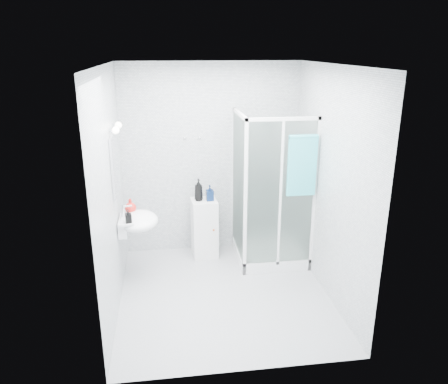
{
  "coord_description": "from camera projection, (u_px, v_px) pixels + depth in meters",
  "views": [
    {
      "loc": [
        -0.61,
        -4.46,
        2.77
      ],
      "look_at": [
        0.05,
        0.35,
        1.15
      ],
      "focal_mm": 35.0,
      "sensor_mm": 36.0,
      "label": 1
    }
  ],
  "objects": [
    {
      "name": "room",
      "position": [
        224.0,
        189.0,
        4.73
      ],
      "size": [
        2.4,
        2.6,
        2.6
      ],
      "color": "silver",
      "rests_on": "ground"
    },
    {
      "name": "shampoo_bottle_a",
      "position": [
        199.0,
        190.0,
        5.79
      ],
      "size": [
        0.13,
        0.13,
        0.3
      ],
      "primitive_type": "imported",
      "rotation": [
        0.0,
        0.0,
        0.13
      ],
      "color": "black",
      "rests_on": "storage_cabinet"
    },
    {
      "name": "hand_towel",
      "position": [
        302.0,
        164.0,
        5.16
      ],
      "size": [
        0.35,
        0.05,
        0.74
      ],
      "color": "#31AFB9",
      "rests_on": "shower_enclosure"
    },
    {
      "name": "wall_basin",
      "position": [
        137.0,
        221.0,
        5.19
      ],
      "size": [
        0.46,
        0.56,
        0.35
      ],
      "color": "white",
      "rests_on": "ground"
    },
    {
      "name": "wall_hooks",
      "position": [
        192.0,
        138.0,
        5.78
      ],
      "size": [
        0.23,
        0.06,
        0.03
      ],
      "color": "silver",
      "rests_on": "room"
    },
    {
      "name": "mirror",
      "position": [
        115.0,
        165.0,
        4.94
      ],
      "size": [
        0.02,
        0.6,
        0.7
      ],
      "primitive_type": "cube",
      "color": "white",
      "rests_on": "room"
    },
    {
      "name": "vanity_lights",
      "position": [
        116.0,
        128.0,
        4.81
      ],
      "size": [
        0.1,
        0.4,
        0.08
      ],
      "color": "silver",
      "rests_on": "room"
    },
    {
      "name": "storage_cabinet",
      "position": [
        204.0,
        228.0,
        5.98
      ],
      "size": [
        0.36,
        0.37,
        0.81
      ],
      "rotation": [
        0.0,
        0.0,
        0.07
      ],
      "color": "white",
      "rests_on": "ground"
    },
    {
      "name": "soap_dispenser_orange",
      "position": [
        130.0,
        206.0,
        5.25
      ],
      "size": [
        0.18,
        0.18,
        0.18
      ],
      "primitive_type": "imported",
      "rotation": [
        0.0,
        0.0,
        0.38
      ],
      "color": "red",
      "rests_on": "wall_basin"
    },
    {
      "name": "soap_dispenser_black",
      "position": [
        128.0,
        216.0,
        4.95
      ],
      "size": [
        0.08,
        0.08,
        0.16
      ],
      "primitive_type": "imported",
      "rotation": [
        0.0,
        0.0,
        0.19
      ],
      "color": "black",
      "rests_on": "wall_basin"
    },
    {
      "name": "shower_enclosure",
      "position": [
        266.0,
        230.0,
        5.81
      ],
      "size": [
        0.9,
        0.95,
        2.0
      ],
      "color": "white",
      "rests_on": "ground"
    },
    {
      "name": "shampoo_bottle_b",
      "position": [
        210.0,
        193.0,
        5.81
      ],
      "size": [
        0.1,
        0.1,
        0.21
      ],
      "primitive_type": "imported",
      "rotation": [
        0.0,
        0.0,
        0.08
      ],
      "color": "#0A1D41",
      "rests_on": "storage_cabinet"
    }
  ]
}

